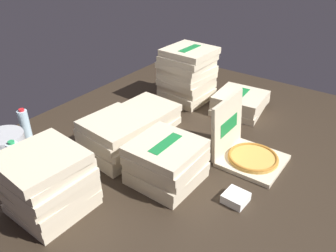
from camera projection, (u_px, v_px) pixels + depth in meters
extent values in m
cube|color=#2D2319|center=(175.00, 153.00, 2.31)|extent=(3.20, 2.40, 0.02)
cube|color=beige|center=(252.00, 161.00, 2.19)|extent=(0.37, 0.37, 0.03)
cylinder|color=gold|center=(253.00, 158.00, 2.17)|extent=(0.32, 0.32, 0.02)
torus|color=#B1712A|center=(253.00, 157.00, 2.17)|extent=(0.32, 0.32, 0.02)
cube|color=beige|center=(227.00, 125.00, 2.19)|extent=(0.37, 0.05, 0.37)
cube|color=#197A38|center=(229.00, 125.00, 2.18)|extent=(0.22, 0.01, 0.09)
cube|color=beige|center=(147.00, 122.00, 2.59)|extent=(0.38, 0.38, 0.05)
cube|color=beige|center=(147.00, 115.00, 2.59)|extent=(0.39, 0.39, 0.05)
cube|color=beige|center=(148.00, 109.00, 2.56)|extent=(0.39, 0.39, 0.05)
cube|color=beige|center=(166.00, 176.00, 2.03)|extent=(0.38, 0.38, 0.05)
cube|color=#197A38|center=(166.00, 172.00, 2.02)|extent=(0.24, 0.07, 0.00)
cube|color=beige|center=(167.00, 170.00, 2.00)|extent=(0.38, 0.38, 0.05)
cube|color=beige|center=(167.00, 162.00, 1.99)|extent=(0.39, 0.39, 0.05)
cube|color=beige|center=(166.00, 156.00, 1.95)|extent=(0.38, 0.38, 0.05)
cube|color=beige|center=(166.00, 147.00, 1.93)|extent=(0.38, 0.38, 0.05)
cube|color=#197A38|center=(166.00, 143.00, 1.92)|extent=(0.24, 0.07, 0.00)
cube|color=beige|center=(238.00, 108.00, 2.80)|extent=(0.43, 0.43, 0.05)
cube|color=beige|center=(240.00, 102.00, 2.78)|extent=(0.39, 0.39, 0.05)
cube|color=beige|center=(241.00, 97.00, 2.75)|extent=(0.40, 0.40, 0.05)
cube|color=#197A38|center=(241.00, 94.00, 2.74)|extent=(0.25, 0.09, 0.00)
cube|color=beige|center=(53.00, 204.00, 1.83)|extent=(0.38, 0.38, 0.05)
cube|color=beige|center=(53.00, 197.00, 1.80)|extent=(0.39, 0.39, 0.05)
cube|color=beige|center=(50.00, 190.00, 1.77)|extent=(0.38, 0.38, 0.05)
cube|color=#197A38|center=(49.00, 186.00, 1.75)|extent=(0.24, 0.07, 0.00)
cube|color=beige|center=(49.00, 183.00, 1.74)|extent=(0.40, 0.40, 0.05)
cube|color=beige|center=(47.00, 176.00, 1.71)|extent=(0.38, 0.38, 0.05)
cube|color=beige|center=(43.00, 167.00, 1.69)|extent=(0.38, 0.38, 0.05)
cube|color=beige|center=(40.00, 160.00, 1.66)|extent=(0.40, 0.40, 0.05)
cube|color=beige|center=(186.00, 96.00, 3.00)|extent=(0.39, 0.39, 0.05)
cube|color=#197A38|center=(186.00, 93.00, 2.99)|extent=(0.25, 0.08, 0.00)
cube|color=beige|center=(187.00, 92.00, 2.96)|extent=(0.40, 0.40, 0.05)
cube|color=beige|center=(187.00, 86.00, 2.95)|extent=(0.39, 0.39, 0.05)
cube|color=#197A38|center=(187.00, 83.00, 2.93)|extent=(0.25, 0.08, 0.00)
cube|color=beige|center=(186.00, 81.00, 2.91)|extent=(0.39, 0.39, 0.05)
cube|color=beige|center=(187.00, 75.00, 2.88)|extent=(0.41, 0.41, 0.05)
cube|color=beige|center=(187.00, 69.00, 2.86)|extent=(0.41, 0.41, 0.05)
cube|color=#197A38|center=(188.00, 66.00, 2.85)|extent=(0.25, 0.09, 0.00)
cube|color=beige|center=(186.00, 64.00, 2.83)|extent=(0.39, 0.39, 0.05)
cube|color=#197A38|center=(186.00, 61.00, 2.82)|extent=(0.25, 0.08, 0.00)
cube|color=beige|center=(188.00, 58.00, 2.80)|extent=(0.38, 0.38, 0.05)
cube|color=beige|center=(190.00, 51.00, 2.78)|extent=(0.39, 0.39, 0.05)
cube|color=#197A38|center=(190.00, 48.00, 2.77)|extent=(0.25, 0.08, 0.00)
cube|color=beige|center=(116.00, 151.00, 2.26)|extent=(0.41, 0.41, 0.05)
cube|color=beige|center=(114.00, 144.00, 2.24)|extent=(0.39, 0.39, 0.05)
cube|color=beige|center=(116.00, 138.00, 2.21)|extent=(0.39, 0.39, 0.05)
cube|color=#197A38|center=(116.00, 134.00, 2.20)|extent=(0.25, 0.08, 0.00)
cube|color=beige|center=(115.00, 131.00, 2.18)|extent=(0.41, 0.41, 0.05)
cube|color=#197A38|center=(115.00, 128.00, 2.17)|extent=(0.25, 0.09, 0.00)
cube|color=beige|center=(116.00, 124.00, 2.16)|extent=(0.41, 0.41, 0.05)
cylinder|color=#B7BABF|center=(5.00, 145.00, 2.22)|extent=(0.26, 0.26, 0.16)
cylinder|color=silver|center=(25.00, 125.00, 2.40)|extent=(0.07, 0.07, 0.22)
cylinder|color=red|center=(21.00, 110.00, 2.34)|extent=(0.04, 0.04, 0.02)
cylinder|color=white|center=(16.00, 159.00, 2.04)|extent=(0.07, 0.07, 0.22)
cylinder|color=#239951|center=(11.00, 142.00, 1.98)|extent=(0.04, 0.04, 0.02)
cube|color=white|center=(236.00, 198.00, 1.87)|extent=(0.13, 0.13, 0.05)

